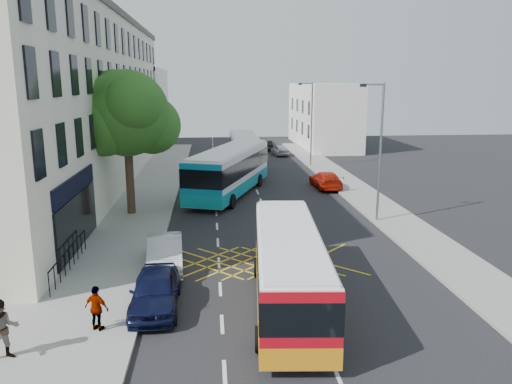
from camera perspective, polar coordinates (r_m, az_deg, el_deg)
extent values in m
plane|color=black|center=(18.18, 6.56, -14.36)|extent=(120.00, 120.00, 0.00)
cube|color=gray|center=(32.31, -14.01, -2.45)|extent=(5.00, 70.00, 0.15)
cube|color=gray|center=(33.74, 13.93, -1.81)|extent=(3.00, 70.00, 0.15)
cube|color=#ECE7C6|center=(41.75, -20.09, 9.41)|extent=(8.00, 45.00, 13.00)
cube|color=#59544C|center=(42.03, -20.81, 18.62)|extent=(8.30, 45.00, 0.50)
cube|color=black|center=(25.19, -20.02, 0.76)|extent=(0.12, 7.00, 0.90)
cube|color=black|center=(25.59, -19.72, -3.19)|extent=(0.12, 7.00, 2.60)
cube|color=silver|center=(71.72, -13.84, 9.56)|extent=(8.00, 20.00, 10.00)
cube|color=silver|center=(65.62, 7.63, 8.70)|extent=(6.00, 18.00, 8.00)
cylinder|color=#382619|center=(31.81, -14.22, 1.52)|extent=(0.50, 0.50, 4.40)
sphere|color=#245518|center=(31.33, -14.61, 8.72)|extent=(5.20, 5.20, 5.20)
sphere|color=#245518|center=(31.98, -11.81, 7.48)|extent=(3.60, 3.60, 3.60)
sphere|color=#245518|center=(31.00, -16.93, 7.43)|extent=(3.80, 3.80, 3.80)
sphere|color=#245518|center=(29.92, -13.92, 9.75)|extent=(3.40, 3.40, 3.40)
sphere|color=#245518|center=(32.51, -15.81, 10.54)|extent=(3.20, 3.20, 3.20)
cylinder|color=slate|center=(29.80, 14.02, 4.32)|extent=(0.14, 0.14, 8.00)
cylinder|color=slate|center=(29.34, 13.29, 11.88)|extent=(1.20, 0.10, 0.10)
cube|color=black|center=(29.16, 12.15, 11.84)|extent=(0.35, 0.15, 0.18)
cylinder|color=slate|center=(49.02, 6.36, 7.67)|extent=(0.14, 0.14, 8.00)
cylinder|color=slate|center=(48.74, 5.77, 12.24)|extent=(1.20, 0.10, 0.10)
cube|color=black|center=(48.63, 5.06, 12.20)|extent=(0.35, 0.15, 0.18)
cube|color=silver|center=(18.71, 3.72, -8.40)|extent=(3.09, 10.16, 2.41)
cube|color=silver|center=(18.31, 3.78, -4.74)|extent=(2.89, 9.94, 0.11)
cube|color=black|center=(18.59, 3.74, -7.42)|extent=(3.16, 10.22, 1.00)
cube|color=orange|center=(19.03, 3.69, -10.77)|extent=(3.15, 10.21, 0.68)
cube|color=#B00915|center=(14.18, 5.22, -15.47)|extent=(2.31, 0.29, 2.27)
cube|color=#FF0C0C|center=(14.43, 1.49, -17.80)|extent=(0.25, 0.08, 0.25)
cube|color=#FF0C0C|center=(14.59, 8.81, -17.58)|extent=(0.25, 0.08, 0.25)
cylinder|color=black|center=(21.61, 0.12, -8.61)|extent=(0.32, 0.84, 0.82)
cylinder|color=black|center=(21.75, 6.18, -8.54)|extent=(0.32, 0.84, 0.82)
cylinder|color=black|center=(16.08, 0.35, -16.44)|extent=(0.32, 0.84, 0.82)
cylinder|color=black|center=(16.26, 8.72, -16.23)|extent=(0.32, 0.84, 0.82)
cube|color=silver|center=(36.80, -2.99, 2.53)|extent=(6.69, 12.35, 2.92)
cube|color=silver|center=(36.57, -3.02, 4.88)|extent=(6.40, 12.05, 0.13)
cube|color=black|center=(36.73, -3.00, 3.17)|extent=(6.77, 12.43, 1.21)
cube|color=#0B8A92|center=(36.99, -2.97, 0.98)|extent=(6.76, 12.42, 0.83)
cube|color=#0C7B99|center=(31.19, -6.32, 0.72)|extent=(2.67, 1.04, 2.76)
cube|color=#FF0C0C|center=(31.76, -8.20, -0.55)|extent=(0.26, 0.14, 0.25)
cube|color=#FF0C0C|center=(30.97, -4.34, -0.79)|extent=(0.26, 0.14, 0.25)
cylinder|color=black|center=(40.56, -3.43, 1.52)|extent=(0.63, 1.04, 0.99)
cylinder|color=black|center=(39.81, 0.36, 1.33)|extent=(0.63, 1.04, 0.99)
cylinder|color=black|center=(33.76, -7.28, -0.80)|extent=(0.63, 1.04, 0.99)
cylinder|color=black|center=(32.85, -2.81, -1.08)|extent=(0.63, 1.04, 0.99)
cube|color=silver|center=(48.89, -1.30, 4.83)|extent=(2.55, 11.11, 2.67)
cube|color=silver|center=(48.72, -1.31, 6.44)|extent=(2.34, 10.88, 0.12)
cube|color=black|center=(48.84, -1.30, 5.27)|extent=(2.61, 11.17, 1.11)
cube|color=#0C9F9D|center=(49.02, -1.29, 3.74)|extent=(2.60, 11.16, 0.76)
cube|color=silver|center=(43.43, -0.81, 3.90)|extent=(2.56, 0.11, 2.52)
cube|color=#FF0C0C|center=(43.47, -2.14, 2.95)|extent=(0.25, 0.06, 0.25)
cube|color=#FF0C0C|center=(43.62, 0.52, 3.00)|extent=(0.25, 0.06, 0.25)
cylinder|color=black|center=(51.99, -2.90, 3.90)|extent=(0.28, 0.91, 0.91)
cylinder|color=black|center=(52.14, -0.13, 3.94)|extent=(0.28, 0.91, 0.91)
cylinder|color=black|center=(45.32, -2.57, 2.63)|extent=(0.28, 0.91, 0.91)
cylinder|color=black|center=(45.50, 0.61, 2.68)|extent=(0.28, 0.91, 0.91)
cylinder|color=black|center=(16.28, 7.20, -16.45)|extent=(0.15, 0.68, 0.67)
cylinder|color=black|center=(17.65, 6.27, -13.99)|extent=(0.15, 0.68, 0.67)
cube|color=black|center=(16.82, 6.74, -14.22)|extent=(0.28, 1.27, 0.23)
cube|color=black|center=(16.97, 6.61, -13.25)|extent=(0.31, 0.48, 0.21)
cube|color=black|center=(16.53, 6.91, -14.20)|extent=(0.29, 0.54, 0.11)
cylinder|color=slate|center=(17.43, 6.33, -12.89)|extent=(0.08, 0.46, 0.89)
cylinder|color=slate|center=(17.14, 6.45, -12.00)|extent=(0.63, 0.07, 0.04)
cube|color=gold|center=(16.01, 7.34, -15.99)|extent=(0.19, 0.03, 0.14)
imported|color=black|center=(16.59, 6.81, -13.02)|extent=(0.68, 0.46, 1.82)
sphere|color=#99999E|center=(16.27, 6.88, -10.55)|extent=(0.32, 0.32, 0.32)
imported|color=black|center=(18.96, -11.44, -10.95)|extent=(1.78, 4.28, 1.45)
imported|color=#B0B3B8|center=(22.78, -10.36, -6.87)|extent=(1.84, 4.47, 1.44)
imported|color=#AA1907|center=(39.62, 7.98, 1.40)|extent=(1.99, 4.61, 1.32)
imported|color=#42444A|center=(61.91, -1.84, 5.40)|extent=(2.34, 4.37, 1.17)
imported|color=#9DA0A4|center=(56.97, 2.73, 4.82)|extent=(1.95, 3.81, 1.24)
imported|color=black|center=(61.30, 1.08, 5.36)|extent=(1.55, 3.79, 1.22)
imported|color=gray|center=(16.85, -26.97, -13.88)|extent=(1.13, 1.04, 1.88)
imported|color=gray|center=(17.60, -17.74, -12.55)|extent=(0.97, 0.71, 1.53)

